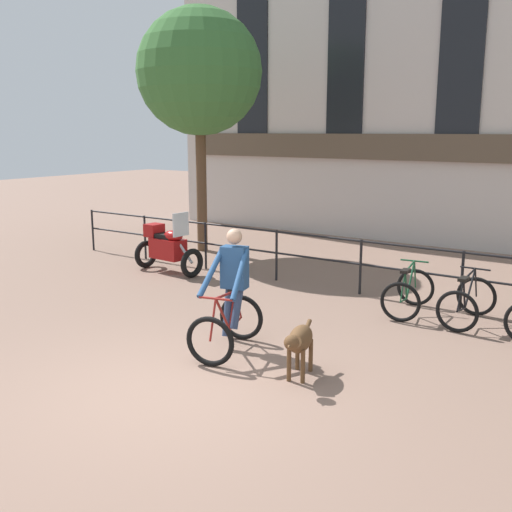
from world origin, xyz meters
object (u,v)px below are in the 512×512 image
at_px(cyclist_with_bike, 230,297).
at_px(dog, 299,341).
at_px(parked_motorcycle, 167,247).
at_px(parked_bicycle_mid_left, 467,302).
at_px(parked_bicycle_near_lamp, 408,293).

distance_m(cyclist_with_bike, dog, 1.39).
xyz_separation_m(cyclist_with_bike, dog, (1.32, -0.32, -0.28)).
bearing_deg(cyclist_with_bike, parked_motorcycle, 128.81).
bearing_deg(parked_bicycle_mid_left, parked_bicycle_near_lamp, 0.54).
bearing_deg(dog, parked_motorcycle, 132.81).
relative_size(cyclist_with_bike, parked_bicycle_mid_left, 1.52).
bearing_deg(parked_bicycle_near_lamp, cyclist_with_bike, 57.49).
bearing_deg(parked_motorcycle, parked_bicycle_mid_left, -84.72).
distance_m(dog, parked_bicycle_near_lamp, 3.38).
relative_size(dog, parked_motorcycle, 0.61).
bearing_deg(cyclist_with_bike, parked_bicycle_mid_left, 37.16).
bearing_deg(dog, cyclist_with_bike, 150.95).
height_order(cyclist_with_bike, parked_bicycle_near_lamp, cyclist_with_bike).
relative_size(cyclist_with_bike, parked_bicycle_near_lamp, 1.44).
bearing_deg(parked_motorcycle, dog, -117.50).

